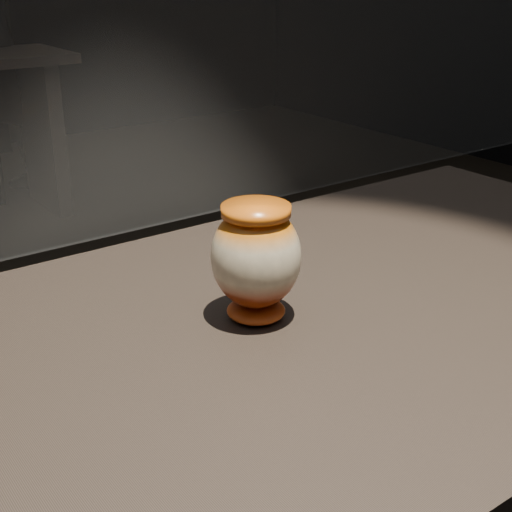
{
  "coord_description": "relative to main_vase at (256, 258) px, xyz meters",
  "views": [
    {
      "loc": [
        -0.37,
        -0.69,
        1.37
      ],
      "look_at": [
        0.15,
        0.03,
        0.99
      ],
      "focal_mm": 50.0,
      "sensor_mm": 36.0,
      "label": 1
    }
  ],
  "objects": [
    {
      "name": "main_vase",
      "position": [
        0.0,
        0.0,
        0.0
      ],
      "size": [
        0.13,
        0.13,
        0.17
      ],
      "rotation": [
        0.0,
        0.0,
        0.03
      ],
      "color": "maroon",
      "rests_on": "display_plinth"
    }
  ]
}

